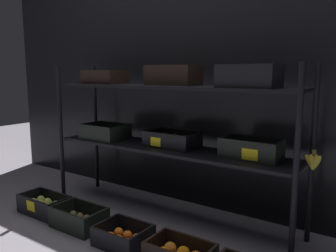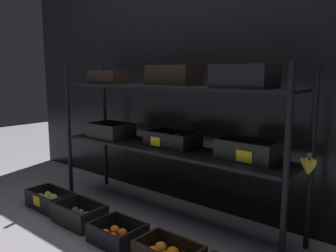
{
  "view_description": "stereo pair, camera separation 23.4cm",
  "coord_description": "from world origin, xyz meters",
  "px_view_note": "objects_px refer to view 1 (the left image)",
  "views": [
    {
      "loc": [
        1.31,
        -1.91,
        1.03
      ],
      "look_at": [
        0.0,
        0.0,
        0.66
      ],
      "focal_mm": 36.47,
      "sensor_mm": 36.0,
      "label": 1
    },
    {
      "loc": [
        1.49,
        -1.77,
        1.03
      ],
      "look_at": [
        0.0,
        0.0,
        0.66
      ],
      "focal_mm": 36.47,
      "sensor_mm": 36.0,
      "label": 2
    }
  ],
  "objects_px": {
    "display_rack": "(171,117)",
    "crate_ground_kiwi": "(79,220)",
    "crate_ground_tangerine": "(123,237)",
    "crate_ground_pear": "(44,206)"
  },
  "relations": [
    {
      "from": "display_rack",
      "to": "crate_ground_kiwi",
      "type": "distance_m",
      "value": 0.93
    },
    {
      "from": "display_rack",
      "to": "crate_ground_tangerine",
      "type": "distance_m",
      "value": 0.84
    },
    {
      "from": "crate_ground_kiwi",
      "to": "crate_ground_tangerine",
      "type": "distance_m",
      "value": 0.4
    },
    {
      "from": "display_rack",
      "to": "crate_ground_kiwi",
      "type": "relative_size",
      "value": 5.45
    },
    {
      "from": "crate_ground_pear",
      "to": "crate_ground_kiwi",
      "type": "bearing_deg",
      "value": -2.13
    },
    {
      "from": "display_rack",
      "to": "crate_ground_kiwi",
      "type": "bearing_deg",
      "value": -131.45
    },
    {
      "from": "crate_ground_pear",
      "to": "crate_ground_kiwi",
      "type": "height_order",
      "value": "crate_ground_kiwi"
    },
    {
      "from": "display_rack",
      "to": "crate_ground_kiwi",
      "type": "xyz_separation_m",
      "value": [
        -0.42,
        -0.48,
        -0.68
      ]
    },
    {
      "from": "crate_ground_tangerine",
      "to": "display_rack",
      "type": "bearing_deg",
      "value": 87.27
    },
    {
      "from": "crate_ground_pear",
      "to": "crate_ground_tangerine",
      "type": "xyz_separation_m",
      "value": [
        0.79,
        -0.02,
        -0.01
      ]
    }
  ]
}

